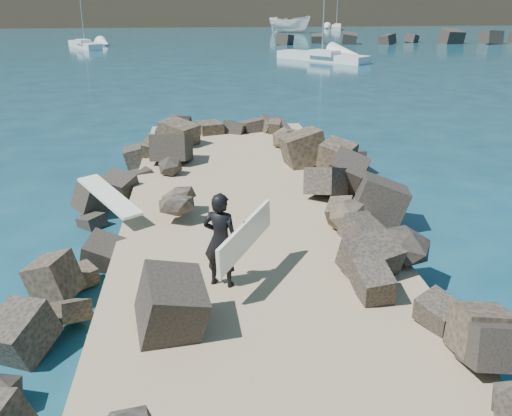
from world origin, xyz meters
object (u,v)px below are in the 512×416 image
object	(u,v)px
surfboard_resting	(110,201)
surfer_with_board	(224,239)
boat_imported	(290,24)
sailboat_d	(336,28)

from	to	relation	value
surfboard_resting	surfer_with_board	bearing A→B (deg)	-91.95
boat_imported	sailboat_d	xyz separation A→B (m)	(8.51, 6.13, -0.85)
boat_imported	sailboat_d	world-z (taller)	sailboat_d
surfer_with_board	boat_imported	bearing A→B (deg)	80.20
boat_imported	sailboat_d	size ratio (longest dim) A/B	0.79
surfboard_resting	surfer_with_board	distance (m)	4.44
surfer_with_board	sailboat_d	bearing A→B (deg)	75.34
surfboard_resting	boat_imported	bearing A→B (deg)	40.46
sailboat_d	boat_imported	bearing A→B (deg)	-144.24
surfboard_resting	surfer_with_board	world-z (taller)	surfer_with_board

